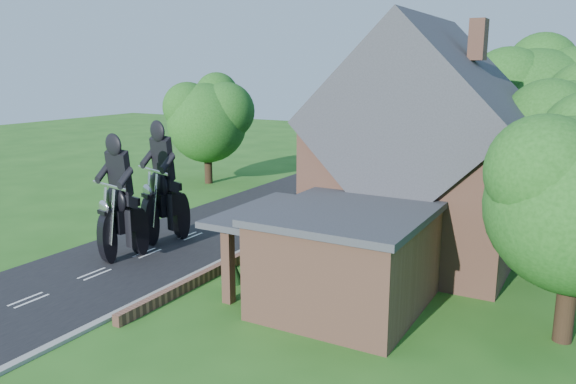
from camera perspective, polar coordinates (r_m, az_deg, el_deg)
The scene contains 17 objects.
ground at distance 26.00m, azimuth -14.10°, elevation -6.06°, with size 120.00×120.00×0.00m, color #235818.
road at distance 26.00m, azimuth -14.10°, elevation -6.04°, with size 7.00×80.00×0.02m, color black.
kerb at distance 23.72m, azimuth -7.62°, elevation -7.44°, with size 0.30×80.00×0.12m, color gray.
garden_wall at distance 27.30m, azimuth -0.20°, elevation -4.34°, with size 0.30×22.00×0.40m, color #885945.
house at distance 24.93m, azimuth 13.45°, elevation 3.47°, with size 9.54×8.64×10.24m.
annex at distance 19.50m, azimuth 5.64°, elevation -6.52°, with size 7.05×5.94×3.44m.
tree_behind_house at distance 34.04m, azimuth 24.52°, elevation 8.21°, with size 7.81×7.20×10.08m.
tree_behind_left at distance 36.08m, azimuth 14.98°, elevation 8.29°, with size 6.94×6.40×9.16m.
tree_far_road at distance 40.04m, azimuth -7.72°, elevation 7.68°, with size 6.08×5.60×7.84m.
shrub_a at distance 21.87m, azimuth -5.76°, elevation -7.77°, with size 0.90×0.90×1.10m, color black.
shrub_b at distance 23.84m, azimuth -2.28°, elevation -5.99°, with size 0.90×0.90×1.10m, color black.
shrub_c at distance 25.89m, azimuth 0.63°, elevation -4.47°, with size 0.90×0.90×1.10m, color black.
shrub_d at distance 30.21m, azimuth 5.21°, elevation -2.05°, with size 0.90×0.90×1.10m, color black.
shrub_e at distance 32.44m, azimuth 7.03°, elevation -1.08°, with size 0.90×0.90×1.10m, color black.
shrub_f at distance 34.71m, azimuth 8.62°, elevation -0.24°, with size 0.90×0.90×1.10m, color black.
motorcycle_lead at distance 25.29m, azimuth -16.34°, elevation -4.77°, with size 0.45×1.76×1.64m, color black, non-canonical shape.
motorcycle_follow at distance 27.31m, azimuth -12.31°, elevation -3.18°, with size 0.47×1.86×1.73m, color black, non-canonical shape.
Camera 1 is at (17.23, -17.71, 8.08)m, focal length 35.00 mm.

